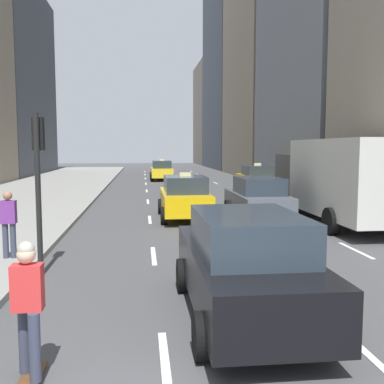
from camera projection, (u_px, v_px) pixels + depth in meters
The scene contains 12 objects.
sidewalk_left at pixel (44, 189), 29.90m from camera, with size 8.00×66.00×0.15m, color gray.
lane_markings at pixel (194, 195), 27.00m from camera, with size 5.72×56.00×0.01m.
building_row_right at pixel (263, 28), 46.08m from camera, with size 6.00×77.99×37.59m.
taxi_lead at pixel (162, 170), 39.09m from camera, with size 2.02×4.40×1.87m.
taxi_second at pixel (256, 178), 28.76m from camera, with size 2.02×4.40×1.87m.
taxi_third at pixel (185, 197), 17.95m from camera, with size 2.02×4.40×1.87m.
sedan_black_near at pixel (258, 198), 17.54m from camera, with size 2.02×4.40×1.71m.
sedan_silver_behind at pixel (245, 265), 7.43m from camera, with size 2.02×4.67×1.81m.
box_truck at pixel (337, 178), 16.83m from camera, with size 2.58×8.40×3.15m.
skateboarder at pixel (28, 305), 5.39m from camera, with size 0.36×0.80×1.75m.
pedestrian_mid_block at pixel (9, 221), 10.93m from camera, with size 0.36×0.22×1.65m.
traffic_light_pole at pixel (38, 168), 9.88m from camera, with size 0.24×0.42×3.60m.
Camera 1 is at (-0.47, -3.67, 2.85)m, focal length 42.00 mm.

